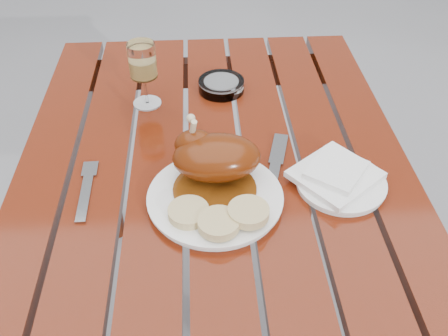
# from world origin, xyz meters

# --- Properties ---
(table) EXTENTS (0.80, 1.20, 0.75)m
(table) POSITION_xyz_m (0.00, 0.00, 0.38)
(table) COLOR maroon
(table) RESTS_ON ground
(dinner_plate) EXTENTS (0.28, 0.28, 0.02)m
(dinner_plate) POSITION_xyz_m (-0.00, -0.07, 0.76)
(dinner_plate) COLOR white
(dinner_plate) RESTS_ON table
(roast_duck) EXTENTS (0.17, 0.17, 0.12)m
(roast_duck) POSITION_xyz_m (-0.00, -0.01, 0.81)
(roast_duck) COLOR #5B2C0A
(roast_duck) RESTS_ON dinner_plate
(bread_dumplings) EXTENTS (0.18, 0.11, 0.02)m
(bread_dumplings) POSITION_xyz_m (-0.00, -0.13, 0.78)
(bread_dumplings) COLOR #D8C083
(bread_dumplings) RESTS_ON dinner_plate
(wine_glass) EXTENTS (0.08, 0.08, 0.16)m
(wine_glass) POSITION_xyz_m (-0.15, 0.27, 0.83)
(wine_glass) COLOR #DBBA63
(wine_glass) RESTS_ON table
(side_plate) EXTENTS (0.18, 0.18, 0.01)m
(side_plate) POSITION_xyz_m (0.24, -0.04, 0.76)
(side_plate) COLOR white
(side_plate) RESTS_ON table
(napkin) EXTENTS (0.20, 0.20, 0.01)m
(napkin) POSITION_xyz_m (0.23, -0.03, 0.77)
(napkin) COLOR white
(napkin) RESTS_ON side_plate
(ashtray) EXTENTS (0.14, 0.14, 0.03)m
(ashtray) POSITION_xyz_m (0.03, 0.32, 0.76)
(ashtray) COLOR #B2B7BC
(ashtray) RESTS_ON table
(fork) EXTENTS (0.02, 0.15, 0.01)m
(fork) POSITION_xyz_m (-0.25, -0.03, 0.75)
(fork) COLOR gray
(fork) RESTS_ON table
(knife) EXTENTS (0.08, 0.22, 0.01)m
(knife) POSITION_xyz_m (0.11, -0.02, 0.75)
(knife) COLOR gray
(knife) RESTS_ON table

